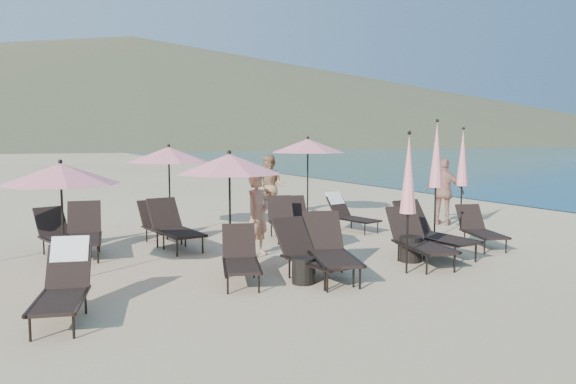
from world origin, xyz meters
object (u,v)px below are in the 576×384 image
umbrella_closed_1 (463,158)px  umbrella_open_0 (61,174)px  lounger_6 (60,234)px  umbrella_open_1 (229,164)px  lounger_7 (83,232)px  lounger_9 (284,220)px  lounger_8 (174,226)px  lounger_13 (161,224)px  lounger_12 (418,239)px  beachgoer_a (258,214)px  umbrella_open_3 (308,146)px  lounger_1 (241,257)px  side_table_0 (303,271)px  lounger_0 (64,283)px  lounger_5 (480,229)px  umbrella_closed_0 (409,175)px  lounger_4 (432,231)px  lounger_3 (330,249)px  beachgoer_c (444,192)px  lounger_2 (311,253)px  beachgoer_b (270,186)px  umbrella_open_2 (169,155)px  lounger_11 (349,213)px  side_table_1 (411,249)px  umbrella_closed_3 (436,156)px

umbrella_closed_1 → umbrella_open_0: bearing=-174.4°
lounger_6 → umbrella_open_1: bearing=-57.0°
lounger_7 → lounger_9: bearing=7.7°
lounger_8 → lounger_13: size_ratio=1.11×
lounger_12 → umbrella_open_0: (-6.13, 1.61, 1.33)m
lounger_7 → beachgoer_a: 3.55m
umbrella_open_3 → lounger_1: bearing=-127.8°
umbrella_open_0 → side_table_0: (3.48, -1.88, -1.59)m
lounger_7 → umbrella_open_0: umbrella_open_0 is taller
lounger_0 → lounger_5: size_ratio=1.06×
umbrella_closed_0 → lounger_4: bearing=33.5°
lounger_0 → umbrella_open_0: bearing=99.9°
lounger_12 → lounger_7: bearing=158.5°
lounger_3 → lounger_7: 5.17m
lounger_13 → umbrella_closed_0: (3.11, -4.82, 1.32)m
lounger_6 → umbrella_closed_1: (9.58, -1.39, 1.41)m
lounger_7 → lounger_8: 1.84m
umbrella_open_3 → umbrella_open_0: bearing=-147.0°
lounger_6 → beachgoer_c: 9.71m
lounger_2 → beachgoer_a: beachgoer_a is taller
lounger_3 → umbrella_closed_0: bearing=0.5°
lounger_9 → umbrella_open_3: size_ratio=0.73×
lounger_12 → umbrella_closed_1: size_ratio=0.70×
umbrella_open_1 → umbrella_closed_0: size_ratio=0.86×
umbrella_open_1 → beachgoer_b: (3.37, 5.31, -0.98)m
lounger_2 → side_table_0: 0.39m
lounger_13 → umbrella_open_3: 5.61m
umbrella_open_2 → umbrella_closed_1: umbrella_closed_1 is taller
umbrella_closed_1 → side_table_0: umbrella_closed_1 is taller
lounger_7 → beachgoer_c: size_ratio=1.04×
umbrella_open_0 → umbrella_open_3: bearing=33.0°
umbrella_open_3 → beachgoer_c: (2.55, -3.02, -1.22)m
umbrella_open_0 → beachgoer_b: size_ratio=1.09×
lounger_2 → side_table_0: size_ratio=4.06×
lounger_12 → lounger_6: bearing=158.5°
beachgoer_c → umbrella_open_2: bearing=39.9°
lounger_6 → lounger_11: size_ratio=1.07×
lounger_0 → side_table_0: 3.69m
lounger_3 → beachgoer_c: 6.67m
lounger_0 → lounger_2: 3.94m
lounger_3 → lounger_11: (2.94, 3.85, -0.03)m
umbrella_open_2 → beachgoer_a: bearing=-74.6°
lounger_4 → lounger_5: size_ratio=1.17×
lounger_1 → lounger_9: bearing=72.1°
umbrella_open_1 → lounger_0: bearing=-149.8°
umbrella_open_1 → lounger_13: bearing=100.7°
beachgoer_a → beachgoer_c: size_ratio=0.92×
lounger_12 → side_table_1: bearing=106.4°
lounger_4 → lounger_12: bearing=-153.2°
umbrella_closed_3 → umbrella_open_2: bearing=148.3°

